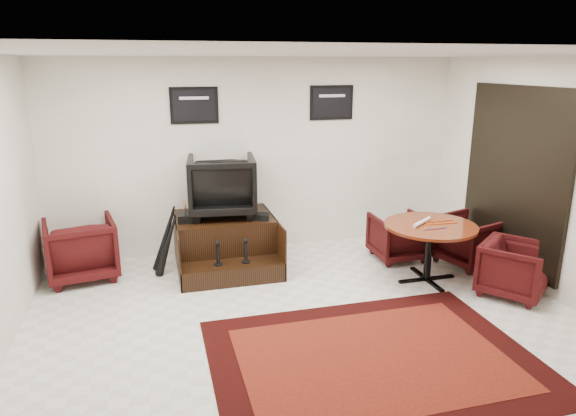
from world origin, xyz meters
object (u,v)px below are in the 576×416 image
Objects in this scene: shine_podium at (225,243)px; table_chair_window at (469,238)px; shine_chair at (222,182)px; table_chair_corner at (514,266)px; armchair_side at (81,246)px; table_chair_back at (398,235)px; meeting_table at (430,231)px.

table_chair_window is at bearing -14.17° from shine_podium.
table_chair_window is at bearing 170.17° from shine_chair.
shine_chair is 3.50m from table_chair_window.
armchair_side is at bearing 121.04° from table_chair_corner.
armchair_side is (-1.87, 0.04, 0.12)m from shine_podium.
table_chair_corner is (3.21, -2.00, -0.78)m from shine_chair.
meeting_table is at bearing 91.24° from table_chair_back.
table_chair_corner is (0.77, -0.65, -0.30)m from meeting_table.
shine_podium is at bearing 58.71° from table_chair_window.
table_chair_back is (-0.02, 0.81, -0.31)m from meeting_table.
meeting_table is 1.57× the size of table_chair_corner.
shine_podium is 1.87m from armchair_side.
table_chair_back is at bearing -9.20° from shine_podium.
table_chair_corner is (0.79, -1.46, 0.01)m from table_chair_back.
shine_podium is at bearing 153.72° from meeting_table.
table_chair_window is at bearing 47.86° from table_chair_corner.
meeting_table reaches higher than table_chair_back.
armchair_side is 5.21m from table_chair_window.
shine_chair is at bearing 56.42° from table_chair_window.
table_chair_window reaches higher than meeting_table.
meeting_table is 1.06m from table_chair_corner.
shine_chair is (-0.00, 0.14, 0.83)m from shine_podium.
shine_chair is at bearing 90.00° from shine_podium.
shine_podium is at bearing 96.63° from shine_chair.
table_chair_back is at bearing 79.95° from table_chair_corner.
table_chair_window reaches higher than table_chair_back.
shine_podium is 3.71m from table_chair_corner.
table_chair_corner is at bearing -40.21° from meeting_table.
shine_podium is 2.45m from table_chair_back.
shine_chair is at bearing 172.35° from armchair_side.
shine_chair is 1.20× the size of table_chair_window.
shine_podium is 3.38m from table_chair_window.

